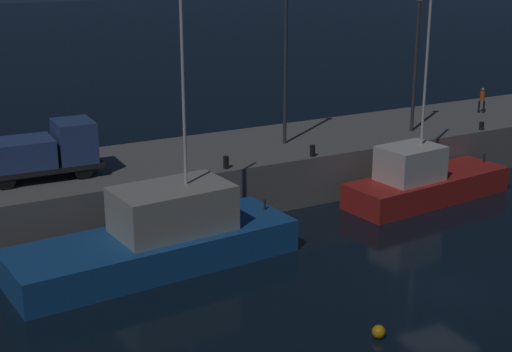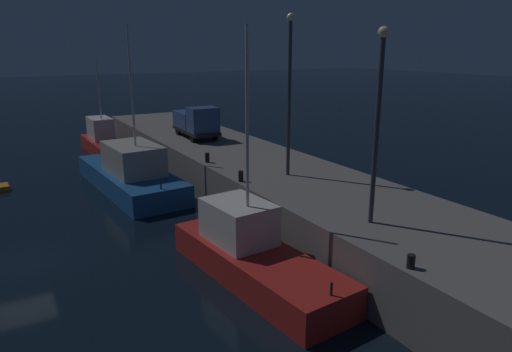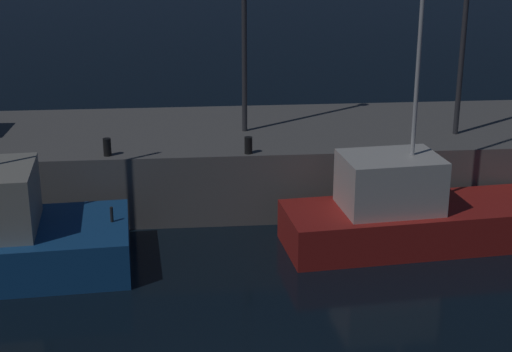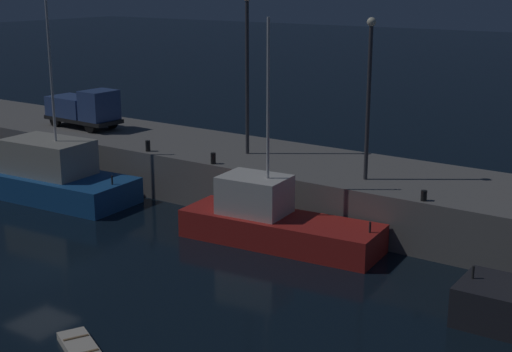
{
  "view_description": "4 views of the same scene",
  "coord_description": "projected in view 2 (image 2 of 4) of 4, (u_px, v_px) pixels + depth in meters",
  "views": [
    {
      "loc": [
        -19.88,
        -20.67,
        13.37
      ],
      "look_at": [
        -1.42,
        13.02,
        1.42
      ],
      "focal_mm": 52.95,
      "sensor_mm": 36.0,
      "label": 1
    },
    {
      "loc": [
        22.64,
        -0.23,
        9.77
      ],
      "look_at": [
        -1.24,
        13.41,
        2.12
      ],
      "focal_mm": 32.47,
      "sensor_mm": 36.0,
      "label": 2
    },
    {
      "loc": [
        -1.19,
        -15.1,
        10.76
      ],
      "look_at": [
        1.11,
        10.05,
        2.18
      ],
      "focal_mm": 54.63,
      "sensor_mm": 36.0,
      "label": 3
    },
    {
      "loc": [
        25.0,
        -19.09,
        12.33
      ],
      "look_at": [
        2.75,
        12.66,
        1.91
      ],
      "focal_mm": 51.75,
      "sensor_mm": 36.0,
      "label": 4
    }
  ],
  "objects": [
    {
      "name": "bollard_east",
      "position": [
        241.0,
        176.0,
        25.44
      ],
      "size": [
        0.28,
        0.28,
        0.6
      ],
      "primitive_type": "cylinder",
      "color": "black",
      "rests_on": "pier_quay"
    },
    {
      "name": "lamp_post_west",
      "position": [
        289.0,
        85.0,
        25.5
      ],
      "size": [
        0.44,
        0.44,
        8.91
      ],
      "color": "#38383D",
      "rests_on": "pier_quay"
    },
    {
      "name": "fishing_boat_white",
      "position": [
        252.0,
        254.0,
        20.14
      ],
      "size": [
        10.01,
        3.94,
        10.66
      ],
      "color": "red",
      "rests_on": "ground"
    },
    {
      "name": "ground_plane",
      "position": [
        21.0,
        264.0,
        21.66
      ],
      "size": [
        320.0,
        320.0,
        0.0
      ],
      "primitive_type": "plane",
      "color": "black"
    },
    {
      "name": "fishing_trawler_red",
      "position": [
        131.0,
        173.0,
        32.6
      ],
      "size": [
        12.67,
        4.89,
        11.18
      ],
      "color": "#195193",
      "rests_on": "ground"
    },
    {
      "name": "fishing_boat_orange",
      "position": [
        103.0,
        140.0,
        44.38
      ],
      "size": [
        8.45,
        2.76,
        8.78
      ],
      "color": "red",
      "rests_on": "ground"
    },
    {
      "name": "bollard_west",
      "position": [
        207.0,
        158.0,
        29.67
      ],
      "size": [
        0.28,
        0.28,
        0.63
      ],
      "primitive_type": "cylinder",
      "color": "black",
      "rests_on": "pier_quay"
    },
    {
      "name": "lamp_post_east",
      "position": [
        378.0,
        113.0,
        18.33
      ],
      "size": [
        0.44,
        0.44,
        7.92
      ],
      "color": "#38383D",
      "rests_on": "pier_quay"
    },
    {
      "name": "pier_quay",
      "position": [
        283.0,
        191.0,
        28.31
      ],
      "size": [
        56.34,
        7.48,
        2.64
      ],
      "color": "slate",
      "rests_on": "ground"
    },
    {
      "name": "utility_truck",
      "position": [
        196.0,
        122.0,
        37.59
      ],
      "size": [
        5.62,
        2.38,
        2.64
      ],
      "color": "black",
      "rests_on": "pier_quay"
    },
    {
      "name": "bollard_central",
      "position": [
        411.0,
        261.0,
        15.44
      ],
      "size": [
        0.28,
        0.28,
        0.48
      ],
      "primitive_type": "cylinder",
      "color": "black",
      "rests_on": "pier_quay"
    }
  ]
}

